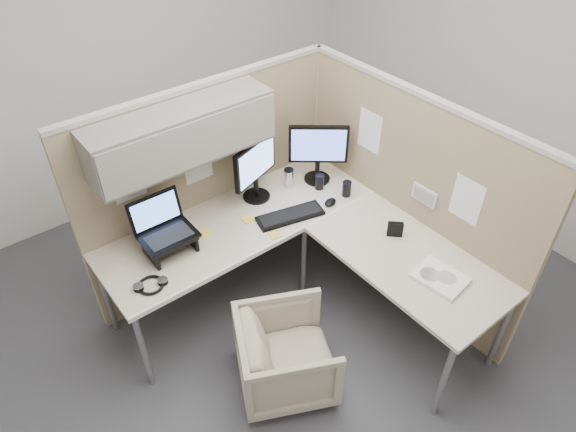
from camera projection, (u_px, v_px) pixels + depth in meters
ground at (298, 327)px, 3.77m from camera, size 4.50×4.50×0.00m
partition_back at (199, 164)px, 3.48m from camera, size 2.00×0.36×1.63m
partition_right at (404, 198)px, 3.64m from camera, size 0.07×2.03×1.63m
desk at (302, 242)px, 3.47m from camera, size 2.00×1.98×0.73m
office_chair at (287, 352)px, 3.24m from camera, size 0.76×0.77×0.61m
monitor_left at (255, 166)px, 3.62m from camera, size 0.43×0.20×0.47m
monitor_right at (318, 149)px, 3.79m from camera, size 0.36×0.30×0.47m
laptop_station at (166, 233)px, 3.27m from camera, size 0.35×0.30×0.36m
keyboard at (290, 216)px, 3.61m from camera, size 0.50×0.27×0.02m
mouse at (330, 202)px, 3.72m from camera, size 0.12×0.09×0.04m
travel_mug at (289, 178)px, 3.85m from camera, size 0.07×0.07×0.15m
soda_can_green at (347, 189)px, 3.77m from camera, size 0.07×0.07×0.12m
soda_can_silver at (320, 182)px, 3.84m from camera, size 0.07×0.07×0.12m
sticky_note_c at (204, 234)px, 3.47m from camera, size 0.09×0.09×0.01m
sticky_note_b at (275, 234)px, 3.46m from camera, size 0.09×0.09×0.01m
sticky_note_d at (248, 219)px, 3.59m from camera, size 0.08×0.08×0.01m
headphones at (151, 285)px, 3.09m from camera, size 0.21×0.21×0.03m
paper_stack at (440, 278)px, 3.14m from camera, size 0.28×0.33×0.03m
desk_clock at (395, 229)px, 3.43m from camera, size 0.10×0.10×0.10m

